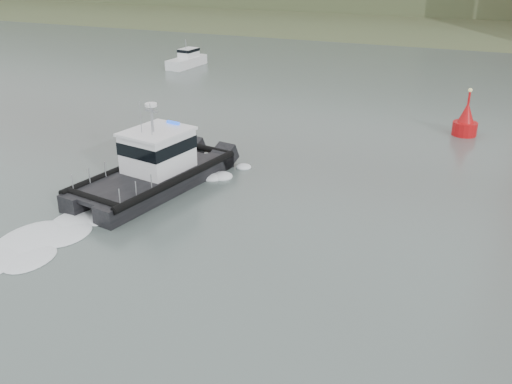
{
  "coord_description": "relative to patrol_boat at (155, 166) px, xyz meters",
  "views": [
    {
      "loc": [
        12.04,
        -15.63,
        13.7
      ],
      "look_at": [
        1.81,
        8.24,
        2.4
      ],
      "focal_mm": 40.0,
      "sensor_mm": 36.0,
      "label": 1
    }
  ],
  "objects": [
    {
      "name": "motorboat",
      "position": [
        -16.89,
        33.73,
        -0.52
      ],
      "size": [
        2.49,
        6.25,
        3.36
      ],
      "rotation": [
        0.0,
        0.0,
        -0.08
      ],
      "color": "white",
      "rests_on": "ground"
    },
    {
      "name": "ground",
      "position": [
        6.33,
        -11.66,
        -1.36
      ],
      "size": [
        400.0,
        400.0,
        0.0
      ],
      "primitive_type": "plane",
      "color": "#4A5853",
      "rests_on": "ground"
    },
    {
      "name": "nav_buoy",
      "position": [
        16.51,
        18.36,
        -0.33
      ],
      "size": [
        1.88,
        1.88,
        3.93
      ],
      "color": "#B60C0F",
      "rests_on": "ground"
    },
    {
      "name": "patrol_boat",
      "position": [
        0.0,
        0.0,
        0.0
      ],
      "size": [
        5.91,
        11.7,
        5.42
      ],
      "rotation": [
        0.0,
        0.0,
        -0.17
      ],
      "color": "black",
      "rests_on": "ground"
    }
  ]
}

